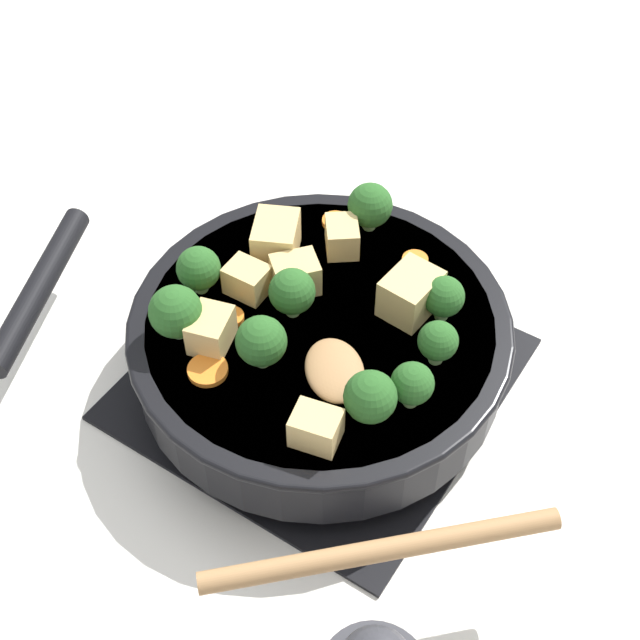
% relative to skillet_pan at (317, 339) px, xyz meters
% --- Properties ---
extents(ground_plane, '(2.40, 2.40, 0.00)m').
position_rel_skillet_pan_xyz_m(ground_plane, '(0.00, 0.00, -0.06)').
color(ground_plane, white).
extents(front_burner_grate, '(0.31, 0.31, 0.03)m').
position_rel_skillet_pan_xyz_m(front_burner_grate, '(0.00, 0.00, -0.05)').
color(front_burner_grate, black).
rests_on(front_burner_grate, ground_plane).
extents(skillet_pan, '(0.46, 0.36, 0.06)m').
position_rel_skillet_pan_xyz_m(skillet_pan, '(0.00, 0.00, 0.00)').
color(skillet_pan, black).
rests_on(skillet_pan, front_burner_grate).
extents(wooden_spoon, '(0.25, 0.25, 0.02)m').
position_rel_skillet_pan_xyz_m(wooden_spoon, '(0.11, -0.11, 0.03)').
color(wooden_spoon, '#A87A4C').
rests_on(wooden_spoon, skillet_pan).
extents(tofu_cube_center_large, '(0.05, 0.05, 0.03)m').
position_rel_skillet_pan_xyz_m(tofu_cube_center_large, '(-0.04, 0.02, 0.04)').
color(tofu_cube_center_large, '#DBB770').
rests_on(tofu_cube_center_large, skillet_pan).
extents(tofu_cube_near_handle, '(0.04, 0.03, 0.03)m').
position_rel_skillet_pan_xyz_m(tofu_cube_near_handle, '(-0.07, -0.00, 0.04)').
color(tofu_cube_near_handle, '#DBB770').
rests_on(tofu_cube_near_handle, skillet_pan).
extents(tofu_cube_east_chunk, '(0.04, 0.05, 0.04)m').
position_rel_skillet_pan_xyz_m(tofu_cube_east_chunk, '(0.06, 0.05, 0.05)').
color(tofu_cube_east_chunk, '#DBB770').
rests_on(tofu_cube_east_chunk, skillet_pan).
extents(tofu_cube_west_chunk, '(0.05, 0.05, 0.03)m').
position_rel_skillet_pan_xyz_m(tofu_cube_west_chunk, '(-0.03, 0.09, 0.04)').
color(tofu_cube_west_chunk, '#DBB770').
rests_on(tofu_cube_west_chunk, skillet_pan).
extents(tofu_cube_back_piece, '(0.06, 0.06, 0.04)m').
position_rel_skillet_pan_xyz_m(tofu_cube_back_piece, '(-0.08, 0.05, 0.05)').
color(tofu_cube_back_piece, '#DBB770').
rests_on(tofu_cube_back_piece, skillet_pan).
extents(tofu_cube_front_piece, '(0.04, 0.05, 0.03)m').
position_rel_skillet_pan_xyz_m(tofu_cube_front_piece, '(-0.06, -0.07, 0.04)').
color(tofu_cube_front_piece, '#DBB770').
rests_on(tofu_cube_front_piece, skillet_pan).
extents(tofu_cube_mid_small, '(0.04, 0.04, 0.03)m').
position_rel_skillet_pan_xyz_m(tofu_cube_mid_small, '(0.07, -0.10, 0.04)').
color(tofu_cube_mid_small, '#DBB770').
rests_on(tofu_cube_mid_small, skillet_pan).
extents(broccoli_floret_near_spoon, '(0.03, 0.03, 0.04)m').
position_rel_skillet_pan_xyz_m(broccoli_floret_near_spoon, '(0.11, -0.03, 0.05)').
color(broccoli_floret_near_spoon, '#709956').
rests_on(broccoli_floret_near_spoon, skillet_pan).
extents(broccoli_floret_center_top, '(0.03, 0.03, 0.04)m').
position_rel_skillet_pan_xyz_m(broccoli_floret_center_top, '(0.11, 0.02, 0.05)').
color(broccoli_floret_center_top, '#709956').
rests_on(broccoli_floret_center_top, skillet_pan).
extents(broccoli_floret_east_rim, '(0.04, 0.04, 0.05)m').
position_rel_skillet_pan_xyz_m(broccoli_floret_east_rim, '(-0.11, -0.03, 0.05)').
color(broccoli_floret_east_rim, '#709956').
rests_on(broccoli_floret_east_rim, skillet_pan).
extents(broccoli_floret_west_rim, '(0.04, 0.04, 0.05)m').
position_rel_skillet_pan_xyz_m(broccoli_floret_west_rim, '(-0.02, -0.00, 0.05)').
color(broccoli_floret_west_rim, '#709956').
rests_on(broccoli_floret_west_rim, skillet_pan).
extents(broccoli_floret_north_edge, '(0.04, 0.04, 0.05)m').
position_rel_skillet_pan_xyz_m(broccoli_floret_north_edge, '(-0.01, -0.06, 0.05)').
color(broccoli_floret_north_edge, '#709956').
rests_on(broccoli_floret_north_edge, skillet_pan).
extents(broccoli_floret_south_cluster, '(0.05, 0.05, 0.05)m').
position_rel_skillet_pan_xyz_m(broccoli_floret_south_cluster, '(-0.09, -0.08, 0.05)').
color(broccoli_floret_south_cluster, '#709956').
rests_on(broccoli_floret_south_cluster, skillet_pan).
extents(broccoli_floret_mid_floret, '(0.04, 0.04, 0.05)m').
position_rel_skillet_pan_xyz_m(broccoli_floret_mid_floret, '(0.09, -0.06, 0.05)').
color(broccoli_floret_mid_floret, '#709956').
rests_on(broccoli_floret_mid_floret, skillet_pan).
extents(broccoli_floret_small_inner, '(0.04, 0.04, 0.05)m').
position_rel_skillet_pan_xyz_m(broccoli_floret_small_inner, '(-0.02, 0.12, 0.05)').
color(broccoli_floret_small_inner, '#709956').
rests_on(broccoli_floret_small_inner, skillet_pan).
extents(broccoli_floret_tall_stem, '(0.04, 0.04, 0.04)m').
position_rel_skillet_pan_xyz_m(broccoli_floret_tall_stem, '(0.09, 0.06, 0.05)').
color(broccoli_floret_tall_stem, '#709956').
rests_on(broccoli_floret_tall_stem, skillet_pan).
extents(carrot_slice_orange_thin, '(0.02, 0.02, 0.01)m').
position_rel_skillet_pan_xyz_m(carrot_slice_orange_thin, '(-0.06, -0.04, 0.03)').
color(carrot_slice_orange_thin, orange).
rests_on(carrot_slice_orange_thin, skillet_pan).
extents(carrot_slice_near_center, '(0.03, 0.03, 0.01)m').
position_rel_skillet_pan_xyz_m(carrot_slice_near_center, '(-0.05, 0.11, 0.03)').
color(carrot_slice_near_center, orange).
rests_on(carrot_slice_near_center, skillet_pan).
extents(carrot_slice_edge_slice, '(0.03, 0.03, 0.01)m').
position_rel_skillet_pan_xyz_m(carrot_slice_edge_slice, '(-0.04, -0.10, 0.03)').
color(carrot_slice_edge_slice, orange).
rests_on(carrot_slice_edge_slice, skillet_pan).
extents(carrot_slice_under_broccoli, '(0.02, 0.02, 0.01)m').
position_rel_skillet_pan_xyz_m(carrot_slice_under_broccoli, '(0.04, 0.11, 0.03)').
color(carrot_slice_under_broccoli, orange).
rests_on(carrot_slice_under_broccoli, skillet_pan).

